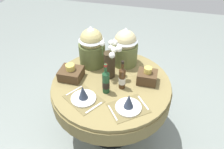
% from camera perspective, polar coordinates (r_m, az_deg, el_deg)
% --- Properties ---
extents(ground, '(8.00, 8.00, 0.00)m').
position_cam_1_polar(ground, '(2.87, -0.15, -13.78)').
color(ground, gray).
extents(dining_table, '(1.26, 1.26, 0.77)m').
position_cam_1_polar(dining_table, '(2.39, -0.18, -4.38)').
color(dining_table, olive).
rests_on(dining_table, ground).
extents(place_setting_left, '(0.43, 0.40, 0.16)m').
position_cam_1_polar(place_setting_left, '(2.11, -7.38, -5.38)').
color(place_setting_left, brown).
rests_on(place_setting_left, dining_table).
extents(place_setting_right, '(0.43, 0.41, 0.16)m').
position_cam_1_polar(place_setting_right, '(2.02, 4.26, -7.65)').
color(place_setting_right, brown).
rests_on(place_setting_right, dining_table).
extents(flower_vase, '(0.21, 0.23, 0.45)m').
position_cam_1_polar(flower_vase, '(2.26, -0.42, 3.59)').
color(flower_vase, '#332819').
rests_on(flower_vase, dining_table).
extents(wine_bottle_left, '(0.07, 0.07, 0.33)m').
position_cam_1_polar(wine_bottle_left, '(2.12, -1.58, -1.85)').
color(wine_bottle_left, '#194223').
rests_on(wine_bottle_left, dining_table).
extents(wine_bottle_right, '(0.07, 0.07, 0.32)m').
position_cam_1_polar(wine_bottle_right, '(2.17, 2.61, -0.87)').
color(wine_bottle_right, '#422814').
rests_on(wine_bottle_right, dining_table).
extents(gift_tub_back_left, '(0.29, 0.29, 0.47)m').
position_cam_1_polar(gift_tub_back_left, '(2.44, -5.22, 7.64)').
color(gift_tub_back_left, '#566033').
rests_on(gift_tub_back_left, dining_table).
extents(gift_tub_back_centre, '(0.28, 0.28, 0.45)m').
position_cam_1_polar(gift_tub_back_centre, '(2.45, 3.41, 7.53)').
color(gift_tub_back_centre, olive).
rests_on(gift_tub_back_centre, dining_table).
extents(woven_basket_side_left, '(0.23, 0.21, 0.17)m').
position_cam_1_polar(woven_basket_side_left, '(2.36, -10.46, 0.35)').
color(woven_basket_side_left, '#47331E').
rests_on(woven_basket_side_left, dining_table).
extents(woven_basket_side_right, '(0.20, 0.17, 0.18)m').
position_cam_1_polar(woven_basket_side_right, '(2.30, 9.00, -0.53)').
color(woven_basket_side_right, '#47331E').
rests_on(woven_basket_side_right, dining_table).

